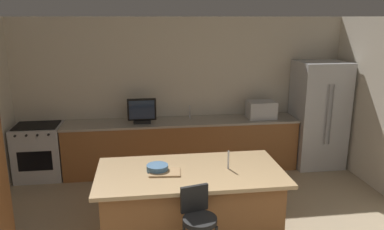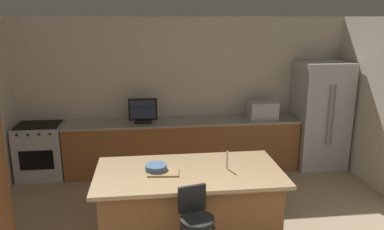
{
  "view_description": "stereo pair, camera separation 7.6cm",
  "coord_description": "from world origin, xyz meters",
  "px_view_note": "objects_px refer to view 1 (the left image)",
  "views": [
    {
      "loc": [
        -0.71,
        -2.32,
        2.62
      ],
      "look_at": [
        -0.04,
        2.61,
        1.31
      ],
      "focal_mm": 34.92,
      "sensor_mm": 36.0,
      "label": 1
    },
    {
      "loc": [
        -0.64,
        -2.33,
        2.62
      ],
      "look_at": [
        -0.04,
        2.61,
        1.31
      ],
      "focal_mm": 34.92,
      "sensor_mm": 36.0,
      "label": 2
    }
  ],
  "objects_px": {
    "microwave": "(261,110)",
    "fruit_bowl": "(157,168)",
    "range_oven": "(40,152)",
    "bar_stool_center": "(199,227)",
    "kitchen_island": "(190,205)",
    "cutting_board": "(165,172)",
    "tv_monitor": "(142,112)",
    "refrigerator": "(318,114)"
  },
  "relations": [
    {
      "from": "microwave",
      "to": "fruit_bowl",
      "type": "bearing_deg",
      "value": -132.02
    },
    {
      "from": "range_oven",
      "to": "bar_stool_center",
      "type": "relative_size",
      "value": 0.93
    },
    {
      "from": "fruit_bowl",
      "to": "range_oven",
      "type": "bearing_deg",
      "value": 131.31
    },
    {
      "from": "kitchen_island",
      "to": "microwave",
      "type": "distance_m",
      "value": 2.72
    },
    {
      "from": "bar_stool_center",
      "to": "cutting_board",
      "type": "xyz_separation_m",
      "value": [
        -0.29,
        0.66,
        0.32
      ]
    },
    {
      "from": "range_oven",
      "to": "bar_stool_center",
      "type": "bearing_deg",
      "value": -51.97
    },
    {
      "from": "bar_stool_center",
      "to": "cutting_board",
      "type": "height_order",
      "value": "bar_stool_center"
    },
    {
      "from": "tv_monitor",
      "to": "cutting_board",
      "type": "distance_m",
      "value": 2.16
    },
    {
      "from": "fruit_bowl",
      "to": "cutting_board",
      "type": "bearing_deg",
      "value": -40.92
    },
    {
      "from": "range_oven",
      "to": "kitchen_island",
      "type": "bearing_deg",
      "value": -44.03
    },
    {
      "from": "refrigerator",
      "to": "cutting_board",
      "type": "bearing_deg",
      "value": -143.45
    },
    {
      "from": "kitchen_island",
      "to": "bar_stool_center",
      "type": "xyz_separation_m",
      "value": [
        -0.01,
        -0.69,
        0.13
      ]
    },
    {
      "from": "kitchen_island",
      "to": "cutting_board",
      "type": "relative_size",
      "value": 6.11
    },
    {
      "from": "kitchen_island",
      "to": "tv_monitor",
      "type": "bearing_deg",
      "value": 104.13
    },
    {
      "from": "bar_stool_center",
      "to": "fruit_bowl",
      "type": "xyz_separation_m",
      "value": [
        -0.37,
        0.73,
        0.35
      ]
    },
    {
      "from": "refrigerator",
      "to": "range_oven",
      "type": "xyz_separation_m",
      "value": [
        -4.82,
        0.06,
        -0.48
      ]
    },
    {
      "from": "refrigerator",
      "to": "bar_stool_center",
      "type": "height_order",
      "value": "refrigerator"
    },
    {
      "from": "range_oven",
      "to": "cutting_board",
      "type": "xyz_separation_m",
      "value": [
        1.95,
        -2.19,
        0.46
      ]
    },
    {
      "from": "kitchen_island",
      "to": "bar_stool_center",
      "type": "distance_m",
      "value": 0.7
    },
    {
      "from": "tv_monitor",
      "to": "fruit_bowl",
      "type": "relative_size",
      "value": 1.92
    },
    {
      "from": "range_oven",
      "to": "cutting_board",
      "type": "distance_m",
      "value": 2.97
    },
    {
      "from": "range_oven",
      "to": "microwave",
      "type": "xyz_separation_m",
      "value": [
        3.78,
        0.0,
        0.59
      ]
    },
    {
      "from": "microwave",
      "to": "bar_stool_center",
      "type": "height_order",
      "value": "microwave"
    },
    {
      "from": "refrigerator",
      "to": "fruit_bowl",
      "type": "relative_size",
      "value": 7.59
    },
    {
      "from": "kitchen_island",
      "to": "range_oven",
      "type": "relative_size",
      "value": 2.33
    },
    {
      "from": "kitchen_island",
      "to": "tv_monitor",
      "type": "height_order",
      "value": "tv_monitor"
    },
    {
      "from": "kitchen_island",
      "to": "refrigerator",
      "type": "height_order",
      "value": "refrigerator"
    },
    {
      "from": "microwave",
      "to": "tv_monitor",
      "type": "xyz_separation_m",
      "value": [
        -2.07,
        -0.05,
        0.04
      ]
    },
    {
      "from": "bar_stool_center",
      "to": "fruit_bowl",
      "type": "height_order",
      "value": "bar_stool_center"
    },
    {
      "from": "refrigerator",
      "to": "bar_stool_center",
      "type": "distance_m",
      "value": 3.82
    },
    {
      "from": "range_oven",
      "to": "cutting_board",
      "type": "height_order",
      "value": "cutting_board"
    },
    {
      "from": "microwave",
      "to": "fruit_bowl",
      "type": "height_order",
      "value": "microwave"
    },
    {
      "from": "fruit_bowl",
      "to": "refrigerator",
      "type": "bearing_deg",
      "value": 34.92
    },
    {
      "from": "tv_monitor",
      "to": "fruit_bowl",
      "type": "xyz_separation_m",
      "value": [
        0.16,
        -2.07,
        -0.15
      ]
    },
    {
      "from": "range_oven",
      "to": "fruit_bowl",
      "type": "distance_m",
      "value": 2.87
    },
    {
      "from": "tv_monitor",
      "to": "bar_stool_center",
      "type": "relative_size",
      "value": 0.48
    },
    {
      "from": "microwave",
      "to": "kitchen_island",
      "type": "bearing_deg",
      "value": -125.41
    },
    {
      "from": "range_oven",
      "to": "microwave",
      "type": "distance_m",
      "value": 3.83
    },
    {
      "from": "tv_monitor",
      "to": "cutting_board",
      "type": "relative_size",
      "value": 1.36
    },
    {
      "from": "cutting_board",
      "to": "fruit_bowl",
      "type": "bearing_deg",
      "value": 139.08
    },
    {
      "from": "range_oven",
      "to": "bar_stool_center",
      "type": "xyz_separation_m",
      "value": [
        2.23,
        -2.86,
        0.14
      ]
    },
    {
      "from": "fruit_bowl",
      "to": "microwave",
      "type": "bearing_deg",
      "value": 47.98
    }
  ]
}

